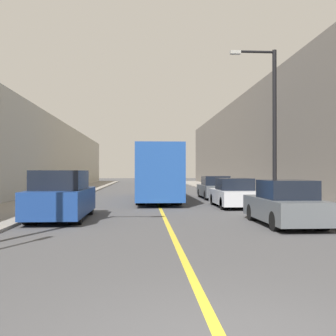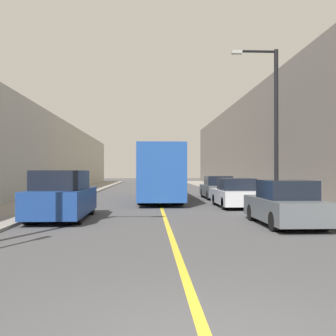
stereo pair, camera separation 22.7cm
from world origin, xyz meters
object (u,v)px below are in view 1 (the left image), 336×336
object	(u,v)px
parked_suv_left	(61,197)
car_right_near	(285,205)
street_lamp_right	(271,119)
car_right_mid	(234,194)
car_right_far	(215,188)
bus	(156,172)

from	to	relation	value
parked_suv_left	car_right_near	world-z (taller)	parked_suv_left
car_right_near	street_lamp_right	bearing A→B (deg)	76.56
car_right_mid	car_right_far	size ratio (longest dim) A/B	0.96
car_right_near	car_right_mid	bearing A→B (deg)	91.73
parked_suv_left	car_right_near	size ratio (longest dim) A/B	1.13
parked_suv_left	street_lamp_right	bearing A→B (deg)	18.33
car_right_far	street_lamp_right	size ratio (longest dim) A/B	0.58
bus	street_lamp_right	size ratio (longest dim) A/B	1.55
car_right_near	car_right_far	bearing A→B (deg)	90.06
car_right_near	bus	bearing A→B (deg)	108.49
car_right_mid	bus	bearing A→B (deg)	126.11
bus	car_right_far	size ratio (longest dim) A/B	2.66
parked_suv_left	car_right_mid	world-z (taller)	parked_suv_left
parked_suv_left	street_lamp_right	distance (m)	10.35
car_right_far	street_lamp_right	xyz separation A→B (m)	(1.25, -7.88, 3.69)
bus	street_lamp_right	bearing A→B (deg)	-52.36
car_right_near	car_right_mid	world-z (taller)	car_right_near
bus	car_right_mid	bearing A→B (deg)	-53.89
car_right_near	street_lamp_right	xyz separation A→B (m)	(1.24, 5.19, 3.68)
bus	car_right_far	bearing A→B (deg)	15.06
street_lamp_right	parked_suv_left	bearing A→B (deg)	-161.67
street_lamp_right	car_right_far	bearing A→B (deg)	99.03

